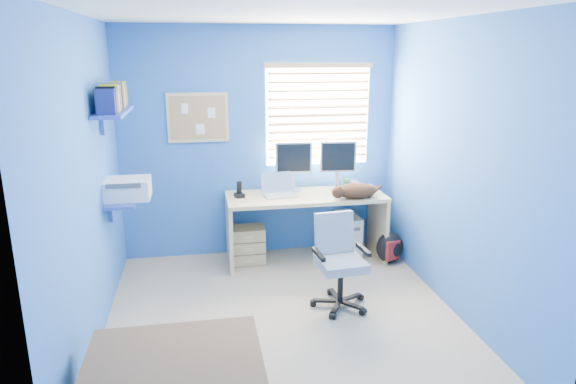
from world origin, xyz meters
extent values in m
cube|color=tan|center=(0.00, 0.00, 0.00)|extent=(3.00, 3.20, 0.00)
cube|color=white|center=(0.00, 0.00, 2.50)|extent=(3.00, 3.20, 0.00)
cube|color=#3968B2|center=(0.00, 1.60, 1.25)|extent=(3.00, 0.01, 2.50)
cube|color=#3968B2|center=(0.00, -1.60, 1.25)|extent=(3.00, 0.01, 2.50)
cube|color=#3968B2|center=(-1.50, 0.00, 1.25)|extent=(0.01, 3.20, 2.50)
cube|color=#3968B2|center=(1.50, 0.00, 1.25)|extent=(0.01, 3.20, 2.50)
cube|color=#CCB879|center=(0.45, 1.26, 0.37)|extent=(1.69, 0.65, 0.74)
cube|color=silver|center=(0.17, 1.26, 0.85)|extent=(0.37, 0.31, 0.22)
cube|color=silver|center=(0.35, 1.47, 1.01)|extent=(0.41, 0.14, 0.54)
cube|color=silver|center=(0.84, 1.43, 1.01)|extent=(0.41, 0.15, 0.54)
cube|color=black|center=(-0.26, 1.29, 0.82)|extent=(0.12, 0.13, 0.17)
imported|color=#33714C|center=(0.96, 1.49, 0.79)|extent=(0.10, 0.09, 0.10)
cylinder|color=silver|center=(1.05, 1.49, 0.78)|extent=(0.13, 0.13, 0.07)
ellipsoid|color=black|center=(0.95, 1.05, 0.82)|extent=(0.49, 0.36, 0.16)
cube|color=beige|center=(0.97, 1.36, 0.23)|extent=(0.22, 0.45, 0.45)
cube|color=tan|center=(-0.18, 1.29, 0.20)|extent=(0.35, 0.28, 0.41)
cube|color=yellow|center=(0.83, 1.16, 0.12)|extent=(0.03, 0.17, 0.24)
ellipsoid|color=black|center=(1.33, 1.00, 0.17)|extent=(0.36, 0.31, 0.35)
cylinder|color=black|center=(0.53, 0.13, 0.03)|extent=(0.52, 0.52, 0.06)
cylinder|color=black|center=(0.53, 0.13, 0.22)|extent=(0.05, 0.05, 0.32)
cube|color=#A5AAB8|center=(0.53, 0.13, 0.42)|extent=(0.43, 0.43, 0.08)
cube|color=#A5AAB8|center=(0.51, 0.31, 0.65)|extent=(0.36, 0.09, 0.37)
cube|color=white|center=(0.65, 1.59, 1.55)|extent=(1.15, 0.01, 1.10)
cube|color=tan|center=(0.65, 1.56, 1.55)|extent=(1.10, 0.03, 1.00)
cube|color=#CCB879|center=(-0.65, 1.58, 1.55)|extent=(0.64, 0.02, 0.52)
cube|color=tan|center=(-0.65, 1.57, 1.55)|extent=(0.58, 0.01, 0.46)
cube|color=#2D48A3|center=(-1.36, 0.75, 0.92)|extent=(0.26, 0.55, 0.03)
cube|color=silver|center=(-1.32, 0.75, 1.02)|extent=(0.42, 0.34, 0.18)
cube|color=#2D48A3|center=(-1.37, 0.75, 1.72)|extent=(0.24, 0.90, 0.03)
cube|color=navy|center=(-1.38, 0.75, 1.84)|extent=(0.15, 0.80, 0.22)
camera|label=1|loc=(-0.67, -3.92, 2.23)|focal=32.00mm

